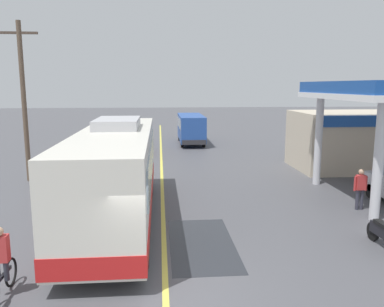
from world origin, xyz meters
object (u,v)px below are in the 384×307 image
at_px(cyclist_on_shoulder, 1,265).
at_px(coach_bus_main, 116,175).
at_px(minibus_opposing_lane, 191,126).
at_px(motorcycle_parked_forecourt, 384,234).
at_px(pedestrian_near_pump, 360,187).
at_px(car_trailing_behind_bus, 130,140).

bearing_deg(cyclist_on_shoulder, coach_bus_main, 67.52).
xyz_separation_m(coach_bus_main, minibus_opposing_lane, (4.27, 19.08, -0.25)).
distance_m(coach_bus_main, minibus_opposing_lane, 19.56).
bearing_deg(motorcycle_parked_forecourt, pedestrian_near_pump, 72.50).
bearing_deg(car_trailing_behind_bus, motorcycle_parked_forecourt, -63.01).
distance_m(cyclist_on_shoulder, car_trailing_behind_bus, 19.61).
bearing_deg(pedestrian_near_pump, car_trailing_behind_bus, 126.02).
xyz_separation_m(coach_bus_main, motorcycle_parked_forecourt, (8.39, -3.20, -1.28)).
xyz_separation_m(coach_bus_main, car_trailing_behind_bus, (-0.57, 14.39, -0.71)).
height_order(minibus_opposing_lane, car_trailing_behind_bus, minibus_opposing_lane).
height_order(coach_bus_main, motorcycle_parked_forecourt, coach_bus_main).
bearing_deg(coach_bus_main, motorcycle_parked_forecourt, -20.90).
distance_m(cyclist_on_shoulder, motorcycle_parked_forecourt, 10.71).
distance_m(coach_bus_main, cyclist_on_shoulder, 5.66).
height_order(cyclist_on_shoulder, motorcycle_parked_forecourt, cyclist_on_shoulder).
distance_m(coach_bus_main, car_trailing_behind_bus, 14.42).
bearing_deg(coach_bus_main, car_trailing_behind_bus, 92.27).
xyz_separation_m(coach_bus_main, cyclist_on_shoulder, (-2.13, -5.15, -0.94)).
bearing_deg(coach_bus_main, minibus_opposing_lane, 77.38).
bearing_deg(coach_bus_main, cyclist_on_shoulder, -112.48).
relative_size(cyclist_on_shoulder, car_trailing_behind_bus, 0.43).
height_order(coach_bus_main, pedestrian_near_pump, coach_bus_main).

